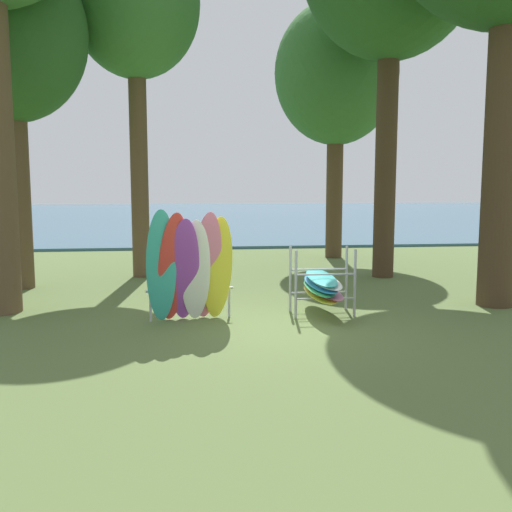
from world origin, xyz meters
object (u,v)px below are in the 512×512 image
at_px(tree_far_right_back, 336,75).
at_px(board_storage_rack, 321,285).
at_px(tree_deep_back, 10,38).
at_px(leaning_board_pile, 189,269).
at_px(tree_far_left_back, 135,7).

relative_size(tree_far_right_back, board_storage_rack, 3.76).
bearing_deg(tree_deep_back, tree_far_right_back, 27.84).
relative_size(leaning_board_pile, board_storage_rack, 0.96).
height_order(tree_far_left_back, leaning_board_pile, tree_far_left_back).
bearing_deg(board_storage_rack, tree_far_left_back, 127.53).
distance_m(tree_far_right_back, leaning_board_pile, 10.71).
distance_m(leaning_board_pile, board_storage_rack, 2.54).
bearing_deg(tree_deep_back, board_storage_rack, -28.35).
relative_size(tree_deep_back, leaning_board_pile, 3.75).
relative_size(tree_far_right_back, tree_deep_back, 1.04).
bearing_deg(tree_deep_back, tree_far_left_back, 27.59).
height_order(tree_deep_back, leaning_board_pile, tree_deep_back).
distance_m(tree_far_right_back, board_storage_rack, 9.70).
xyz_separation_m(tree_far_right_back, board_storage_rack, (-2.18, -7.91, -5.17)).
bearing_deg(tree_far_right_back, leaning_board_pile, -118.87).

